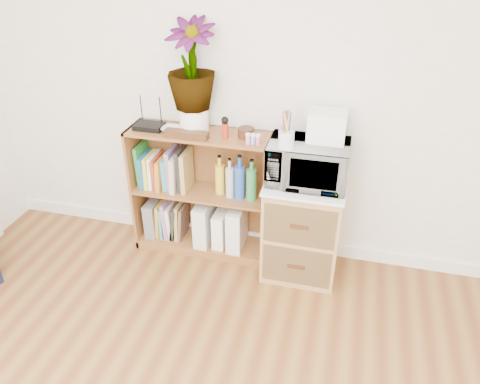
% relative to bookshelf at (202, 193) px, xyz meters
% --- Properties ---
extents(skirting_board, '(4.00, 0.02, 0.10)m').
position_rel_bookshelf_xyz_m(skirting_board, '(0.35, 0.14, -0.42)').
color(skirting_board, white).
rests_on(skirting_board, ground).
extents(bookshelf, '(1.00, 0.30, 0.95)m').
position_rel_bookshelf_xyz_m(bookshelf, '(0.00, 0.00, 0.00)').
color(bookshelf, brown).
rests_on(bookshelf, ground).
extents(wicker_unit, '(0.50, 0.45, 0.70)m').
position_rel_bookshelf_xyz_m(wicker_unit, '(0.75, -0.08, -0.12)').
color(wicker_unit, '#9E7542').
rests_on(wicker_unit, ground).
extents(microwave, '(0.50, 0.34, 0.28)m').
position_rel_bookshelf_xyz_m(microwave, '(0.75, -0.08, 0.38)').
color(microwave, silver).
rests_on(microwave, wicker_unit).
extents(pen_cup, '(0.10, 0.10, 0.11)m').
position_rel_bookshelf_xyz_m(pen_cup, '(0.62, -0.18, 0.57)').
color(pen_cup, silver).
rests_on(pen_cup, microwave).
extents(small_appliance, '(0.23, 0.19, 0.18)m').
position_rel_bookshelf_xyz_m(small_appliance, '(0.84, -0.01, 0.61)').
color(small_appliance, white).
rests_on(small_appliance, microwave).
extents(router, '(0.20, 0.13, 0.04)m').
position_rel_bookshelf_xyz_m(router, '(-0.35, -0.02, 0.49)').
color(router, black).
rests_on(router, bookshelf).
extents(white_bowl, '(0.13, 0.13, 0.03)m').
position_rel_bookshelf_xyz_m(white_bowl, '(-0.18, -0.03, 0.49)').
color(white_bowl, silver).
rests_on(white_bowl, bookshelf).
extents(plant_pot, '(0.19, 0.19, 0.17)m').
position_rel_bookshelf_xyz_m(plant_pot, '(-0.04, 0.02, 0.56)').
color(plant_pot, white).
rests_on(plant_pot, bookshelf).
extents(potted_plant, '(0.32, 0.32, 0.57)m').
position_rel_bookshelf_xyz_m(potted_plant, '(-0.04, 0.02, 0.92)').
color(potted_plant, '#307932').
rests_on(potted_plant, plant_pot).
extents(trinket_box, '(0.29, 0.07, 0.05)m').
position_rel_bookshelf_xyz_m(trinket_box, '(-0.05, -0.10, 0.50)').
color(trinket_box, '#3B2410').
rests_on(trinket_box, bookshelf).
extents(kokeshi_doll, '(0.04, 0.04, 0.10)m').
position_rel_bookshelf_xyz_m(kokeshi_doll, '(0.20, -0.04, 0.53)').
color(kokeshi_doll, '#A92414').
rests_on(kokeshi_doll, bookshelf).
extents(wooden_bowl, '(0.11, 0.11, 0.06)m').
position_rel_bookshelf_xyz_m(wooden_bowl, '(0.32, 0.01, 0.51)').
color(wooden_bowl, '#371C0F').
rests_on(wooden_bowl, bookshelf).
extents(paint_jars, '(0.11, 0.04, 0.06)m').
position_rel_bookshelf_xyz_m(paint_jars, '(0.39, -0.09, 0.50)').
color(paint_jars, '#CA708B').
rests_on(paint_jars, bookshelf).
extents(file_box, '(0.08, 0.22, 0.28)m').
position_rel_bookshelf_xyz_m(file_box, '(-0.40, 0.00, -0.27)').
color(file_box, slate).
rests_on(file_box, bookshelf).
extents(magazine_holder_left, '(0.10, 0.26, 0.33)m').
position_rel_bookshelf_xyz_m(magazine_holder_left, '(0.01, -0.01, -0.24)').
color(magazine_holder_left, silver).
rests_on(magazine_holder_left, bookshelf).
extents(magazine_holder_mid, '(0.09, 0.22, 0.27)m').
position_rel_bookshelf_xyz_m(magazine_holder_mid, '(0.14, -0.01, -0.27)').
color(magazine_holder_mid, white).
rests_on(magazine_holder_mid, bookshelf).
extents(magazine_holder_right, '(0.11, 0.27, 0.33)m').
position_rel_bookshelf_xyz_m(magazine_holder_right, '(0.27, -0.01, -0.24)').
color(magazine_holder_right, silver).
rests_on(magazine_holder_right, bookshelf).
extents(cookbooks, '(0.38, 0.20, 0.31)m').
position_rel_bookshelf_xyz_m(cookbooks, '(-0.27, 0.00, 0.16)').
color(cookbooks, '#22802C').
rests_on(cookbooks, bookshelf).
extents(liquor_bottles, '(0.30, 0.07, 0.32)m').
position_rel_bookshelf_xyz_m(liquor_bottles, '(0.27, 0.00, 0.17)').
color(liquor_bottles, gold).
rests_on(liquor_bottles, bookshelf).
extents(lower_books, '(0.22, 0.19, 0.30)m').
position_rel_bookshelf_xyz_m(lower_books, '(-0.25, 0.00, -0.27)').
color(lower_books, '#C18B22').
rests_on(lower_books, bookshelf).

